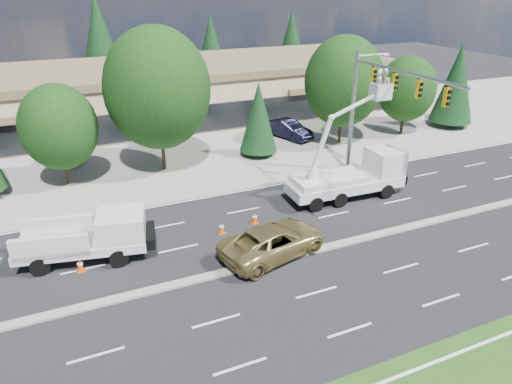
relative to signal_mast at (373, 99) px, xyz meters
name	(u,v)px	position (x,y,z in m)	size (l,w,h in m)	color
ground	(286,258)	(-10.03, -7.04, -6.06)	(140.00, 140.00, 0.00)	black
concrete_apron	(185,145)	(-10.03, 12.96, -6.05)	(140.00, 22.00, 0.01)	gray
road_median	(286,257)	(-10.03, -7.04, -6.00)	(120.00, 0.55, 0.12)	gray
strip_mall	(158,91)	(-10.03, 22.93, -3.23)	(50.40, 15.40, 5.50)	tan
tree_front_c	(59,127)	(-20.03, 7.96, -1.82)	(5.21, 5.21, 7.23)	#332114
tree_front_d	(157,89)	(-13.03, 7.96, 0.22)	(7.72, 7.72, 10.71)	#332114
tree_front_e	(258,117)	(-5.03, 7.96, -2.77)	(3.11, 3.11, 6.13)	#332114
tree_front_f	(344,82)	(2.97, 7.96, -0.56)	(6.77, 6.77, 9.39)	#332114
tree_front_g	(407,89)	(9.97, 7.96, -1.80)	(5.25, 5.25, 7.28)	#332114
tree_front_h	(456,83)	(15.97, 7.96, -1.75)	(4.07, 4.07, 8.03)	#332114
tree_back_b	(100,44)	(-14.03, 34.96, 0.37)	(6.07, 6.07, 11.97)	#332114
tree_back_c	(211,49)	(-0.03, 34.96, -0.99)	(4.79, 4.79, 9.45)	#332114
tree_back_d	(291,43)	(11.97, 34.96, -0.87)	(4.90, 4.90, 9.66)	#332114
signal_mast	(373,99)	(0.00, 0.00, 0.00)	(2.76, 10.16, 9.00)	gray
utility_pickup	(92,241)	(-19.34, -2.94, -5.03)	(6.88, 3.69, 2.50)	silver
bucket_truck	(355,171)	(-2.34, -1.98, -4.23)	(8.06, 2.82, 8.45)	silver
traffic_cone_a	(80,265)	(-20.11, -3.94, -5.72)	(0.40, 0.40, 0.70)	#DF4607
traffic_cone_b	(222,228)	(-12.27, -3.17, -5.72)	(0.40, 0.40, 0.70)	#DF4607
traffic_cone_c	(255,218)	(-10.01, -2.82, -5.72)	(0.40, 0.40, 0.70)	#DF4607
minivan	(274,241)	(-10.45, -6.44, -5.21)	(2.81, 6.09, 1.69)	#9C894B
parked_car_west	(73,152)	(-19.35, 13.02, -5.38)	(1.61, 4.00, 1.36)	black
parked_car_east	(288,129)	(-0.61, 11.10, -5.24)	(1.73, 4.97, 1.64)	black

